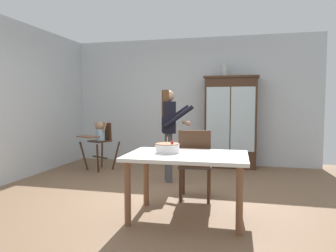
# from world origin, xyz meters

# --- Properties ---
(ground_plane) EXTENTS (6.24, 6.24, 0.00)m
(ground_plane) POSITION_xyz_m (0.00, 0.00, 0.00)
(ground_plane) COLOR brown
(wall_back) EXTENTS (5.32, 0.06, 2.70)m
(wall_back) POSITION_xyz_m (0.00, 2.63, 1.35)
(wall_back) COLOR silver
(wall_back) RESTS_ON ground_plane
(china_cabinet) EXTENTS (1.08, 0.48, 1.85)m
(china_cabinet) POSITION_xyz_m (0.86, 2.37, 0.93)
(china_cabinet) COLOR #422819
(china_cabinet) RESTS_ON ground_plane
(ceramic_vase) EXTENTS (0.13, 0.13, 0.27)m
(ceramic_vase) POSITION_xyz_m (0.73, 2.37, 1.97)
(ceramic_vase) COLOR #B2B7B2
(ceramic_vase) RESTS_ON china_cabinet
(high_chair_with_toddler) EXTENTS (0.77, 0.83, 0.95)m
(high_chair_with_toddler) POSITION_xyz_m (-1.61, 1.48, 0.65)
(high_chair_with_toddler) COLOR #422819
(high_chair_with_toddler) RESTS_ON ground_plane
(adult_person) EXTENTS (0.62, 0.61, 1.53)m
(adult_person) POSITION_xyz_m (-0.09, 0.94, 0.97)
(adult_person) COLOR #47474C
(adult_person) RESTS_ON ground_plane
(dining_table) EXTENTS (1.36, 0.91, 0.74)m
(dining_table) POSITION_xyz_m (0.50, -0.68, 0.64)
(dining_table) COLOR silver
(dining_table) RESTS_ON ground_plane
(birthday_cake) EXTENTS (0.28, 0.28, 0.19)m
(birthday_cake) POSITION_xyz_m (0.27, -0.63, 0.79)
(birthday_cake) COLOR white
(birthday_cake) RESTS_ON dining_table
(dining_chair_far_side) EXTENTS (0.47, 0.47, 0.96)m
(dining_chair_far_side) POSITION_xyz_m (0.50, -0.02, 0.56)
(dining_chair_far_side) COLOR #422819
(dining_chair_far_side) RESTS_ON ground_plane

